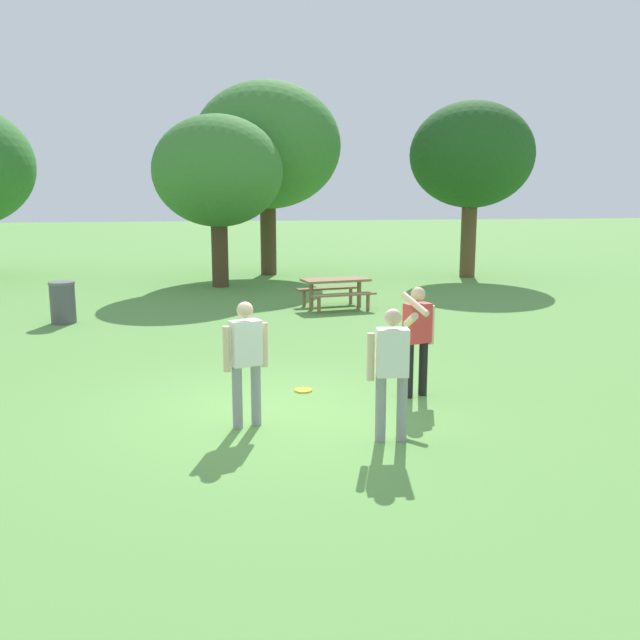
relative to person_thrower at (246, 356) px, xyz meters
The scene contains 10 objects.
ground_plane 1.13m from the person_thrower, 52.07° to the left, with size 120.00×120.00×0.00m, color #609947.
person_thrower is the anchor object (origin of this frame).
person_catcher 2.71m from the person_thrower, 19.93° to the left, with size 0.58×0.80×1.64m.
person_bystander 1.88m from the person_thrower, 24.75° to the right, with size 0.67×0.66×1.64m.
frisbee 1.97m from the person_thrower, 57.50° to the left, with size 0.27×0.27×0.03m, color yellow.
picnic_table_near 9.18m from the person_thrower, 72.43° to the left, with size 1.93×1.71×0.77m.
trash_can_beside_table 8.63m from the person_thrower, 116.00° to the left, with size 0.59×0.59×0.96m.
tree_broad_center 13.58m from the person_thrower, 90.41° to the left, with size 4.01×4.01×5.30m.
tree_far_right 16.71m from the person_thrower, 84.07° to the left, with size 5.18×5.18×6.75m.
tree_slender_mid 17.09m from the person_thrower, 59.43° to the left, with size 4.22×4.22×6.00m.
Camera 1 is at (-0.81, -9.05, 3.02)m, focal length 38.63 mm.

